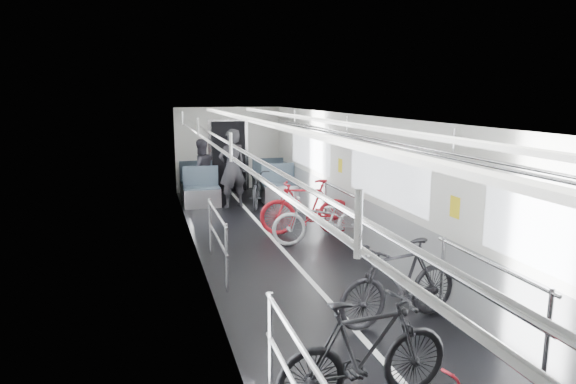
# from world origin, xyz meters

# --- Properties ---
(car_shell) EXTENTS (3.02, 14.01, 2.41)m
(car_shell) POSITION_xyz_m (0.00, 1.78, 1.13)
(car_shell) COLOR black
(car_shell) RESTS_ON ground
(bike_left_mid) EXTENTS (1.75, 0.62, 1.03)m
(bike_left_mid) POSITION_xyz_m (-0.51, -3.71, 0.51)
(bike_left_mid) COLOR black
(bike_left_mid) RESTS_ON floor
(bike_right_near) EXTENTS (1.80, 0.80, 1.04)m
(bike_right_near) POSITION_xyz_m (0.60, -2.24, 0.52)
(bike_right_near) COLOR black
(bike_right_near) RESTS_ON floor
(bike_right_mid) EXTENTS (1.91, 0.78, 0.98)m
(bike_right_mid) POSITION_xyz_m (0.79, 1.17, 0.49)
(bike_right_mid) COLOR silver
(bike_right_mid) RESTS_ON floor
(bike_right_far) EXTENTS (1.93, 0.93, 1.12)m
(bike_right_far) POSITION_xyz_m (0.73, 1.88, 0.56)
(bike_right_far) COLOR #AE151F
(bike_right_far) RESTS_ON floor
(bike_aisle) EXTENTS (1.18, 1.95, 0.97)m
(bike_aisle) POSITION_xyz_m (0.39, 4.80, 0.48)
(bike_aisle) COLOR black
(bike_aisle) RESTS_ON floor
(person_standing) EXTENTS (0.81, 0.64, 1.94)m
(person_standing) POSITION_xyz_m (-0.26, 4.80, 0.97)
(person_standing) COLOR black
(person_standing) RESTS_ON floor
(person_seated) EXTENTS (0.94, 0.82, 1.63)m
(person_seated) POSITION_xyz_m (-0.92, 5.78, 0.81)
(person_seated) COLOR #323039
(person_seated) RESTS_ON floor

